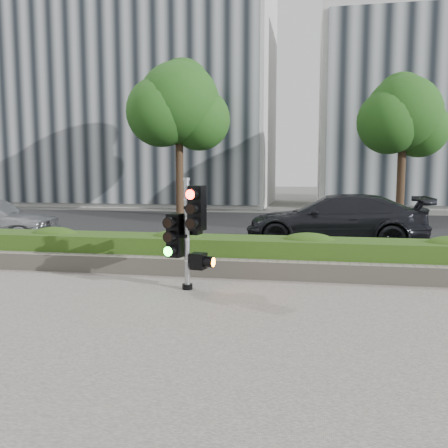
% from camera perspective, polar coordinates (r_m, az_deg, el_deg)
% --- Properties ---
extents(ground, '(120.00, 120.00, 0.00)m').
position_cam_1_polar(ground, '(7.38, -1.98, -9.78)').
color(ground, '#51514C').
rests_on(ground, ground).
extents(sidewalk, '(16.00, 11.00, 0.03)m').
position_cam_1_polar(sidewalk, '(5.10, -8.27, -17.19)').
color(sidewalk, '#9E9389').
rests_on(sidewalk, ground).
extents(road, '(60.00, 13.00, 0.02)m').
position_cam_1_polar(road, '(17.12, 5.19, -0.56)').
color(road, black).
rests_on(road, ground).
extents(curb, '(60.00, 0.25, 0.12)m').
position_cam_1_polar(curb, '(10.38, 1.75, -4.73)').
color(curb, gray).
rests_on(curb, ground).
extents(stone_wall, '(12.00, 0.32, 0.34)m').
position_cam_1_polar(stone_wall, '(9.15, 0.57, -5.34)').
color(stone_wall, gray).
rests_on(stone_wall, sidewalk).
extents(hedge, '(12.00, 1.00, 0.68)m').
position_cam_1_polar(hedge, '(9.74, 1.22, -3.60)').
color(hedge, '#527724').
rests_on(hedge, sidewalk).
extents(building_left, '(16.00, 9.00, 15.00)m').
position_cam_1_polar(building_left, '(32.19, -9.23, 15.96)').
color(building_left, '#B7B7B2').
rests_on(building_left, ground).
extents(tree_left, '(4.61, 4.03, 7.34)m').
position_cam_1_polar(tree_left, '(22.52, -5.45, 13.92)').
color(tree_left, black).
rests_on(tree_left, ground).
extents(tree_right, '(4.10, 3.58, 6.53)m').
position_cam_1_polar(tree_right, '(22.96, 20.71, 11.98)').
color(tree_right, black).
rests_on(tree_right, ground).
extents(traffic_signal, '(0.69, 0.55, 1.91)m').
position_cam_1_polar(traffic_signal, '(8.09, -4.23, -0.51)').
color(traffic_signal, black).
rests_on(traffic_signal, sidewalk).
extents(car_dark, '(4.93, 2.10, 1.42)m').
position_cam_1_polar(car_dark, '(13.40, 13.21, 0.49)').
color(car_dark, black).
rests_on(car_dark, road).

